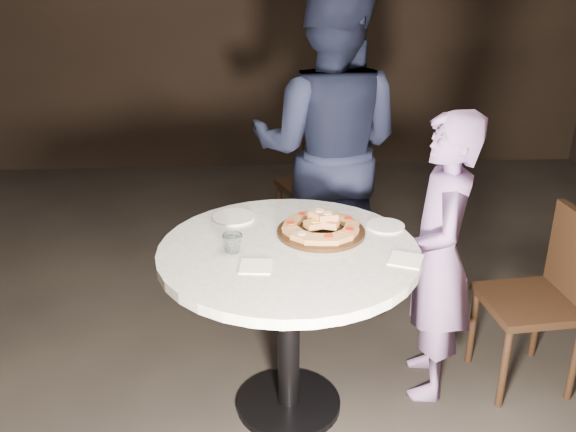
{
  "coord_description": "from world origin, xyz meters",
  "views": [
    {
      "loc": [
        -0.27,
        -2.61,
        2.09
      ],
      "look_at": [
        -0.11,
        -0.07,
        0.99
      ],
      "focal_mm": 40.0,
      "sensor_mm": 36.0,
      "label": 1
    }
  ],
  "objects_px": {
    "table": "(289,280)",
    "serving_board": "(321,232)",
    "water_glass": "(233,243)",
    "diner_teal": "(438,259)",
    "diner_navy": "(328,149)",
    "chair_right": "(549,289)",
    "focaccia_pile": "(321,225)",
    "chair_far": "(322,182)"
  },
  "relations": [
    {
      "from": "diner_navy",
      "to": "diner_teal",
      "type": "distance_m",
      "value": 1.05
    },
    {
      "from": "diner_teal",
      "to": "water_glass",
      "type": "bearing_deg",
      "value": -71.41
    },
    {
      "from": "diner_navy",
      "to": "serving_board",
      "type": "bearing_deg",
      "value": 96.61
    },
    {
      "from": "chair_far",
      "to": "focaccia_pile",
      "type": "bearing_deg",
      "value": 63.05
    },
    {
      "from": "focaccia_pile",
      "to": "chair_far",
      "type": "bearing_deg",
      "value": 83.44
    },
    {
      "from": "focaccia_pile",
      "to": "chair_right",
      "type": "height_order",
      "value": "focaccia_pile"
    },
    {
      "from": "chair_far",
      "to": "diner_navy",
      "type": "xyz_separation_m",
      "value": [
        -0.04,
        -0.55,
        0.4
      ]
    },
    {
      "from": "water_glass",
      "to": "chair_far",
      "type": "xyz_separation_m",
      "value": [
        0.57,
        1.64,
        -0.34
      ]
    },
    {
      "from": "chair_far",
      "to": "table",
      "type": "bearing_deg",
      "value": 58.17
    },
    {
      "from": "table",
      "to": "diner_teal",
      "type": "height_order",
      "value": "diner_teal"
    },
    {
      "from": "diner_teal",
      "to": "chair_far",
      "type": "bearing_deg",
      "value": -156.47
    },
    {
      "from": "chair_far",
      "to": "serving_board",
      "type": "bearing_deg",
      "value": 63.01
    },
    {
      "from": "table",
      "to": "serving_board",
      "type": "bearing_deg",
      "value": 41.87
    },
    {
      "from": "water_glass",
      "to": "diner_navy",
      "type": "relative_size",
      "value": 0.05
    },
    {
      "from": "diner_navy",
      "to": "table",
      "type": "bearing_deg",
      "value": 89.65
    },
    {
      "from": "serving_board",
      "to": "focaccia_pile",
      "type": "height_order",
      "value": "focaccia_pile"
    },
    {
      "from": "diner_navy",
      "to": "diner_teal",
      "type": "height_order",
      "value": "diner_navy"
    },
    {
      "from": "table",
      "to": "serving_board",
      "type": "xyz_separation_m",
      "value": [
        0.16,
        0.14,
        0.17
      ]
    },
    {
      "from": "focaccia_pile",
      "to": "water_glass",
      "type": "xyz_separation_m",
      "value": [
        -0.4,
        -0.16,
        -0.0
      ]
    },
    {
      "from": "table",
      "to": "chair_right",
      "type": "xyz_separation_m",
      "value": [
        1.28,
        0.15,
        -0.17
      ]
    },
    {
      "from": "water_glass",
      "to": "diner_teal",
      "type": "bearing_deg",
      "value": 9.66
    },
    {
      "from": "serving_board",
      "to": "chair_far",
      "type": "xyz_separation_m",
      "value": [
        0.17,
        1.47,
        -0.31
      ]
    },
    {
      "from": "water_glass",
      "to": "diner_teal",
      "type": "height_order",
      "value": "diner_teal"
    },
    {
      "from": "chair_far",
      "to": "diner_teal",
      "type": "bearing_deg",
      "value": 84.22
    },
    {
      "from": "serving_board",
      "to": "focaccia_pile",
      "type": "distance_m",
      "value": 0.04
    },
    {
      "from": "water_glass",
      "to": "table",
      "type": "bearing_deg",
      "value": 5.35
    },
    {
      "from": "serving_board",
      "to": "chair_right",
      "type": "distance_m",
      "value": 1.17
    },
    {
      "from": "focaccia_pile",
      "to": "chair_right",
      "type": "relative_size",
      "value": 0.4
    },
    {
      "from": "serving_board",
      "to": "focaccia_pile",
      "type": "relative_size",
      "value": 1.12
    },
    {
      "from": "focaccia_pile",
      "to": "diner_teal",
      "type": "distance_m",
      "value": 0.59
    },
    {
      "from": "serving_board",
      "to": "chair_right",
      "type": "bearing_deg",
      "value": 0.44
    },
    {
      "from": "water_glass",
      "to": "chair_right",
      "type": "bearing_deg",
      "value": 6.42
    },
    {
      "from": "water_glass",
      "to": "diner_navy",
      "type": "xyz_separation_m",
      "value": [
        0.53,
        1.09,
        0.06
      ]
    },
    {
      "from": "chair_right",
      "to": "diner_navy",
      "type": "xyz_separation_m",
      "value": [
        -0.99,
        0.92,
        0.44
      ]
    },
    {
      "from": "table",
      "to": "chair_far",
      "type": "bearing_deg",
      "value": 78.56
    },
    {
      "from": "chair_right",
      "to": "serving_board",
      "type": "bearing_deg",
      "value": -94.96
    },
    {
      "from": "table",
      "to": "chair_right",
      "type": "height_order",
      "value": "chair_right"
    },
    {
      "from": "table",
      "to": "focaccia_pile",
      "type": "xyz_separation_m",
      "value": [
        0.16,
        0.14,
        0.2
      ]
    },
    {
      "from": "diner_navy",
      "to": "diner_teal",
      "type": "bearing_deg",
      "value": 129.25
    },
    {
      "from": "chair_right",
      "to": "diner_navy",
      "type": "distance_m",
      "value": 1.42
    },
    {
      "from": "chair_right",
      "to": "focaccia_pile",
      "type": "bearing_deg",
      "value": -94.97
    },
    {
      "from": "table",
      "to": "diner_navy",
      "type": "xyz_separation_m",
      "value": [
        0.29,
        1.07,
        0.26
      ]
    }
  ]
}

